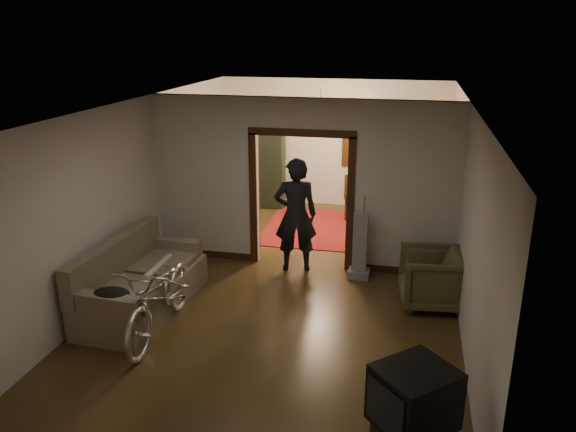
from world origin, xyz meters
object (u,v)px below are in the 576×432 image
(desk, at_px, (387,198))
(person, at_px, (296,215))
(bicycle, at_px, (161,296))
(locker, at_px, (265,166))
(sofa, at_px, (142,276))
(armchair, at_px, (432,278))

(desk, bearing_deg, person, -100.60)
(bicycle, relative_size, locker, 1.10)
(sofa, relative_size, desk, 2.40)
(armchair, distance_m, locker, 5.48)
(sofa, xyz_separation_m, locker, (0.43, 5.16, 0.41))
(bicycle, xyz_separation_m, locker, (-0.10, 5.70, 0.39))
(sofa, bearing_deg, bicycle, -42.00)
(bicycle, bearing_deg, sofa, 132.00)
(armchair, height_order, person, person)
(bicycle, relative_size, armchair, 2.23)
(locker, bearing_deg, armchair, -59.68)
(sofa, distance_m, person, 2.63)
(armchair, bearing_deg, desk, -174.73)
(sofa, distance_m, desk, 6.06)
(bicycle, distance_m, armchair, 3.81)
(locker, distance_m, desk, 2.78)
(sofa, relative_size, bicycle, 1.09)
(armchair, relative_size, desk, 0.98)
(desk, bearing_deg, locker, -168.71)
(sofa, xyz_separation_m, desk, (3.15, 5.17, -0.17))
(sofa, distance_m, armchair, 4.13)
(sofa, height_order, bicycle, bicycle)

